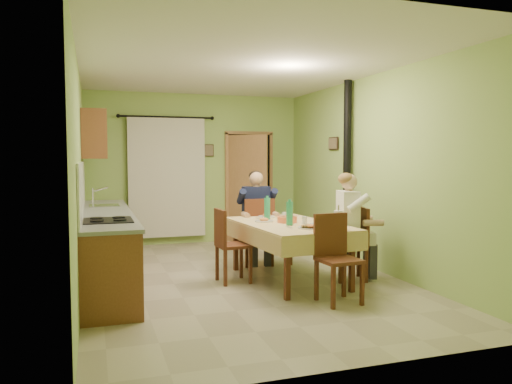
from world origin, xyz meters
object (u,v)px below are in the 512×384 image
object	(u,v)px
chair_far	(257,245)
stove_flue	(347,196)
man_right	(350,214)
chair_right	(351,258)
man_far	(257,207)
dining_table	(289,252)
chair_near	(338,277)
chair_left	(232,260)

from	to	relation	value
chair_far	stove_flue	world-z (taller)	stove_flue
man_right	chair_right	bearing A→B (deg)	-90.00
chair_right	man_right	xyz separation A→B (m)	(-0.01, 0.00, 0.59)
man_far	stove_flue	xyz separation A→B (m)	(1.42, -0.17, 0.15)
dining_table	chair_near	distance (m)	1.13
chair_right	stove_flue	size ratio (longest dim) A/B	0.34
dining_table	chair_far	distance (m)	1.04
chair_left	stove_flue	bearing A→B (deg)	105.86
chair_left	man_right	bearing A→B (deg)	72.23
dining_table	chair_right	xyz separation A→B (m)	(0.78, -0.24, -0.09)
dining_table	stove_flue	xyz separation A→B (m)	(1.32, 0.87, 0.65)
stove_flue	chair_far	bearing A→B (deg)	173.59
chair_near	chair_far	bearing A→B (deg)	-87.61
chair_left	man_right	distance (m)	1.66
dining_table	chair_right	bearing A→B (deg)	-22.00
dining_table	man_far	xyz separation A→B (m)	(-0.10, 1.05, 0.50)
dining_table	chair_right	size ratio (longest dim) A/B	2.08
dining_table	chair_far	size ratio (longest dim) A/B	1.98
chair_right	man_far	size ratio (longest dim) A/B	0.69
dining_table	chair_near	size ratio (longest dim) A/B	2.03
chair_right	chair_left	world-z (taller)	chair_right
chair_near	stove_flue	distance (m)	2.42
chair_right	man_far	world-z (taller)	man_far
stove_flue	chair_near	bearing A→B (deg)	-120.57
chair_near	man_far	distance (m)	2.25
chair_near	chair_right	world-z (taller)	chair_near
chair_near	chair_left	size ratio (longest dim) A/B	1.03
chair_near	man_far	world-z (taller)	man_far
man_right	stove_flue	distance (m)	1.25
man_far	chair_left	bearing A→B (deg)	-119.60
dining_table	chair_right	distance (m)	0.82
chair_right	chair_far	bearing A→B (deg)	47.53
dining_table	chair_left	size ratio (longest dim) A/B	2.09
chair_near	man_far	xyz separation A→B (m)	(-0.25, 2.16, 0.59)
chair_near	chair_left	distance (m)	1.52
chair_far	chair_right	distance (m)	1.55
chair_right	chair_left	bearing A→B (deg)	88.89
chair_right	stove_flue	world-z (taller)	stove_flue
chair_far	man_right	distance (m)	1.65
man_far	chair_near	bearing A→B (deg)	-78.50
chair_far	stove_flue	distance (m)	1.61
dining_table	man_far	size ratio (longest dim) A/B	1.44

